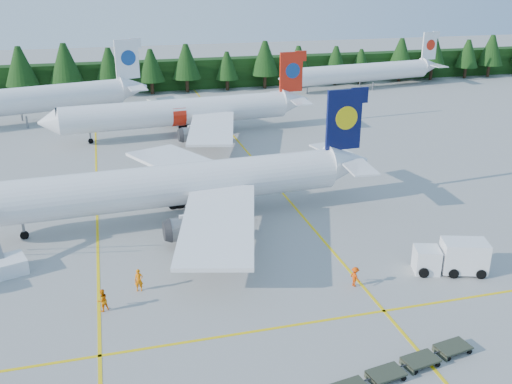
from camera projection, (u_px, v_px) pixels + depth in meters
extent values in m
plane|color=#9D9C97|center=(280.00, 281.00, 45.28)|extent=(320.00, 320.00, 0.00)
cube|color=yellow|center=(97.00, 206.00, 59.92)|extent=(0.25, 120.00, 0.01)
cube|color=yellow|center=(279.00, 188.00, 64.75)|extent=(0.25, 120.00, 0.01)
cube|color=yellow|center=(306.00, 323.00, 39.87)|extent=(80.00, 0.25, 0.01)
cube|color=black|center=(163.00, 75.00, 118.07)|extent=(220.00, 4.00, 6.00)
cylinder|color=white|center=(165.00, 186.00, 55.03)|extent=(34.79, 6.00, 4.07)
cube|color=#070E3A|center=(344.00, 120.00, 58.69)|extent=(3.88, 0.57, 6.31)
cube|color=white|center=(179.00, 162.00, 63.81)|extent=(11.22, 16.45, 1.16)
cylinder|color=slate|center=(166.00, 184.00, 61.30)|extent=(3.58, 2.33, 2.14)
cube|color=white|center=(218.00, 223.00, 48.48)|extent=(9.81, 16.32, 1.16)
cylinder|color=slate|center=(189.00, 228.00, 50.83)|extent=(3.58, 2.33, 2.14)
cylinder|color=slate|center=(24.00, 230.00, 52.21)|extent=(0.24, 0.24, 1.73)
cylinder|color=white|center=(177.00, 112.00, 84.50)|extent=(33.74, 6.66, 3.94)
cone|color=white|center=(48.00, 122.00, 78.80)|extent=(3.07, 4.16, 3.94)
cube|color=red|center=(291.00, 72.00, 88.45)|extent=(3.76, 0.65, 6.11)
cube|color=white|center=(184.00, 103.00, 93.00)|extent=(11.16, 15.93, 1.12)
cylinder|color=slate|center=(176.00, 116.00, 90.55)|extent=(3.51, 2.34, 2.07)
cube|color=white|center=(212.00, 128.00, 78.28)|extent=(9.17, 15.75, 1.12)
cylinder|color=slate|center=(193.00, 134.00, 80.50)|extent=(3.51, 2.34, 2.07)
cylinder|color=slate|center=(90.00, 138.00, 81.48)|extent=(0.24, 0.24, 1.68)
cylinder|color=white|center=(7.00, 102.00, 89.55)|extent=(36.21, 13.04, 4.27)
cube|color=white|center=(127.00, 59.00, 96.61)|extent=(4.02, 1.36, 6.61)
cylinder|color=white|center=(359.00, 73.00, 118.48)|extent=(32.12, 8.11, 3.75)
cone|color=white|center=(285.00, 78.00, 112.21)|extent=(3.12, 4.08, 3.75)
cube|color=white|center=(429.00, 46.00, 123.10)|extent=(3.58, 0.82, 5.82)
cylinder|color=slate|center=(307.00, 90.00, 115.03)|extent=(0.23, 0.23, 1.50)
cube|color=white|center=(427.00, 260.00, 46.48)|extent=(2.47, 2.47, 2.07)
cube|color=black|center=(427.00, 255.00, 46.30)|extent=(2.16, 2.29, 0.89)
cube|color=white|center=(464.00, 256.00, 46.19)|extent=(4.03, 3.14, 2.56)
cube|color=#303325|center=(386.00, 373.00, 34.31)|extent=(2.39, 1.71, 0.13)
cube|color=#303325|center=(421.00, 359.00, 35.52)|extent=(2.39, 1.71, 0.13)
cube|color=#303325|center=(453.00, 347.00, 36.72)|extent=(2.39, 1.71, 0.13)
imported|color=orange|center=(139.00, 280.00, 43.64)|extent=(0.73, 0.54, 1.82)
imported|color=orange|center=(102.00, 300.00, 41.08)|extent=(1.06, 0.99, 1.73)
imported|color=#DB3D04|center=(355.00, 277.00, 44.35)|extent=(0.61, 0.77, 1.63)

